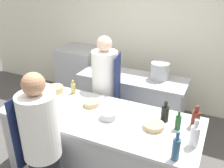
{
  "coord_description": "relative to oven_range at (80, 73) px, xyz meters",
  "views": [
    {
      "loc": [
        1.2,
        -2.19,
        2.42
      ],
      "look_at": [
        0.0,
        0.35,
        1.13
      ],
      "focal_mm": 40.0,
      "sensor_mm": 36.0,
      "label": 1
    }
  ],
  "objects": [
    {
      "name": "oven_range",
      "position": [
        0.0,
        0.0,
        0.0
      ],
      "size": [
        0.78,
        0.64,
        1.03
      ],
      "color": "#A8AAAF",
      "rests_on": "ground_plane"
    },
    {
      "name": "bowl_ceramic_blue",
      "position": [
        1.19,
        -1.61,
        0.4
      ],
      "size": [
        0.19,
        0.19,
        0.06
      ],
      "color": "tan",
      "rests_on": "prep_counter"
    },
    {
      "name": "bottle_wine",
      "position": [
        2.35,
        -2.13,
        0.48
      ],
      "size": [
        0.07,
        0.07,
        0.29
      ],
      "color": "#2D5175",
      "rests_on": "prep_counter"
    },
    {
      "name": "bottle_cooking_oil",
      "position": [
        0.81,
        -1.42,
        0.45
      ],
      "size": [
        0.06,
        0.06,
        0.19
      ],
      "color": "#B2A84C",
      "rests_on": "prep_counter"
    },
    {
      "name": "pass_counter",
      "position": [
        1.33,
        -0.52,
        -0.07
      ],
      "size": [
        1.72,
        0.62,
        0.88
      ],
      "color": "#A8AAAF",
      "rests_on": "ground_plane"
    },
    {
      "name": "stockpot",
      "position": [
        1.73,
        -0.42,
        0.5
      ],
      "size": [
        0.28,
        0.28,
        0.26
      ],
      "color": "#A8AAAF",
      "rests_on": "pass_counter"
    },
    {
      "name": "bottle_olive_oil",
      "position": [
        2.46,
        -1.87,
        0.48
      ],
      "size": [
        0.09,
        0.09,
        0.29
      ],
      "color": "silver",
      "rests_on": "prep_counter"
    },
    {
      "name": "bottle_sauce",
      "position": [
        2.1,
        -1.56,
        0.47
      ],
      "size": [
        0.09,
        0.09,
        0.24
      ],
      "color": "black",
      "rests_on": "prep_counter"
    },
    {
      "name": "bowl_prep_small",
      "position": [
        1.51,
        -1.78,
        0.41
      ],
      "size": [
        0.19,
        0.19,
        0.08
      ],
      "color": "#B7BABC",
      "rests_on": "prep_counter"
    },
    {
      "name": "prep_counter",
      "position": [
        1.39,
        -1.76,
        -0.07
      ],
      "size": [
        2.34,
        0.93,
        0.88
      ],
      "color": "#A8AAAF",
      "rests_on": "ground_plane"
    },
    {
      "name": "bottle_water",
      "position": [
        2.27,
        -1.66,
        0.45
      ],
      "size": [
        0.06,
        0.06,
        0.22
      ],
      "color": "#19471E",
      "rests_on": "prep_counter"
    },
    {
      "name": "wall_back",
      "position": [
        1.39,
        0.37,
        0.89
      ],
      "size": [
        8.0,
        0.06,
        2.8
      ],
      "color": "silver",
      "rests_on": "ground_plane"
    },
    {
      "name": "bowl_wooden_salad",
      "position": [
        0.55,
        -1.49,
        0.41
      ],
      "size": [
        0.23,
        0.23,
        0.08
      ],
      "color": "tan",
      "rests_on": "prep_counter"
    },
    {
      "name": "bowl_mixing_large",
      "position": [
        2.04,
        -1.75,
        0.4
      ],
      "size": [
        0.22,
        0.22,
        0.06
      ],
      "color": "tan",
      "rests_on": "prep_counter"
    },
    {
      "name": "cutting_board",
      "position": [
        1.08,
        -1.87,
        0.37
      ],
      "size": [
        0.3,
        0.2,
        0.01
      ],
      "color": "white",
      "rests_on": "prep_counter"
    },
    {
      "name": "bottle_vinegar",
      "position": [
        2.43,
        -1.53,
        0.47
      ],
      "size": [
        0.09,
        0.09,
        0.25
      ],
      "color": "#5B2319",
      "rests_on": "prep_counter"
    },
    {
      "name": "chef_at_prep_near",
      "position": [
        1.12,
        -2.46,
        0.29
      ],
      "size": [
        0.38,
        0.37,
        1.62
      ],
      "rotation": [
        0.0,
        0.0,
        1.57
      ],
      "color": "black",
      "rests_on": "ground_plane"
    },
    {
      "name": "chef_at_stove",
      "position": [
        1.11,
        -1.05,
        0.3
      ],
      "size": [
        0.4,
        0.39,
        1.63
      ],
      "rotation": [
        0.0,
        0.0,
        -1.37
      ],
      "color": "black",
      "rests_on": "ground_plane"
    }
  ]
}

